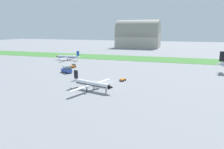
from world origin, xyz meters
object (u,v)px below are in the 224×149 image
Objects in this scene: pushback_tug_by_runway at (73,66)px; fuel_truck_midfield at (67,69)px; airplane_taxiing_turboprop at (68,57)px; baggage_cart_near_gate at (123,80)px; airplane_foreground_turboprop at (92,84)px.

fuel_truck_midfield is at bearing -158.60° from pushback_tug_by_runway.
airplane_taxiing_turboprop is at bearing 149.48° from fuel_truck_midfield.
fuel_truck_midfield reaches higher than pushback_tug_by_runway.
baggage_cart_near_gate is at bearing -116.74° from pushback_tug_by_runway.
airplane_foreground_turboprop reaches higher than baggage_cart_near_gate.
baggage_cart_near_gate is at bearing 85.50° from airplane_foreground_turboprop.
airplane_foreground_turboprop is 46.67m from pushback_tug_by_runway.
airplane_taxiing_turboprop is 3.08× the size of fuel_truck_midfield.
airplane_foreground_turboprop is 34.12m from fuel_truck_midfield.
airplane_foreground_turboprop is 2.96× the size of fuel_truck_midfield.
airplane_foreground_turboprop reaches higher than pushback_tug_by_runway.
airplane_foreground_turboprop is at bearing 123.20° from airplane_taxiing_turboprop.
pushback_tug_by_runway is at bearing 136.71° from fuel_truck_midfield.
airplane_taxiing_turboprop is 68.40m from baggage_cart_near_gate.
airplane_foreground_turboprop is at bearing -15.28° from fuel_truck_midfield.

